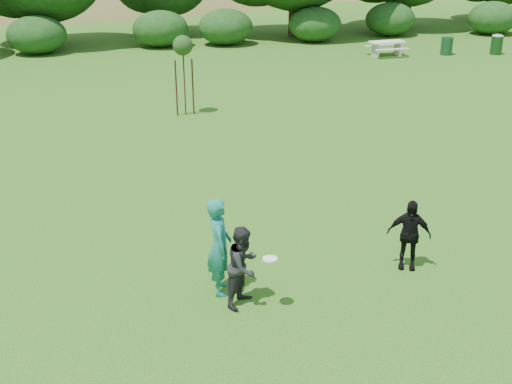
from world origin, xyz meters
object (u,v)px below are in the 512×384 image
at_px(trash_can_near, 447,46).
at_px(sapling, 183,48).
at_px(trash_can_lidded, 497,44).
at_px(player_teal, 219,246).
at_px(picnic_table, 387,46).
at_px(player_grey, 244,266).
at_px(player_black, 409,234).

height_order(trash_can_near, sapling, sapling).
bearing_deg(trash_can_lidded, player_teal, -136.45).
xyz_separation_m(picnic_table, trash_can_lidded, (5.72, -1.26, 0.02)).
xyz_separation_m(player_teal, player_grey, (0.32, -0.53, -0.19)).
xyz_separation_m(player_teal, sapling, (1.68, 12.05, 1.46)).
height_order(player_teal, player_grey, player_teal).
distance_m(trash_can_near, picnic_table, 3.22).
xyz_separation_m(player_grey, picnic_table, (13.47, 20.33, -0.26)).
relative_size(trash_can_near, sapling, 0.32).
xyz_separation_m(player_black, trash_can_near, (13.11, 19.41, -0.29)).
height_order(player_black, sapling, sapling).
distance_m(player_grey, trash_can_near, 25.81).
relative_size(player_teal, trash_can_near, 2.13).
distance_m(player_black, picnic_table, 22.34).
height_order(player_grey, sapling, sapling).
height_order(sapling, trash_can_lidded, sapling).
bearing_deg(player_grey, trash_can_lidded, 2.18).
xyz_separation_m(player_black, picnic_table, (9.94, 20.01, -0.22)).
distance_m(player_grey, picnic_table, 24.39).
height_order(player_grey, player_black, player_grey).
xyz_separation_m(player_grey, trash_can_lidded, (19.19, 19.07, -0.23)).
bearing_deg(trash_can_lidded, trash_can_near, 165.65).
bearing_deg(trash_can_lidded, player_black, -129.88).
height_order(trash_can_near, trash_can_lidded, trash_can_lidded).
bearing_deg(player_teal, player_black, -85.92).
bearing_deg(trash_can_lidded, picnic_table, 167.63).
bearing_deg(player_black, sapling, 129.40).
bearing_deg(trash_can_lidded, player_grey, -135.18).
relative_size(trash_can_near, trash_can_lidded, 0.86).
relative_size(player_teal, trash_can_lidded, 1.83).
relative_size(player_teal, player_black, 1.30).
height_order(player_black, picnic_table, player_black).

